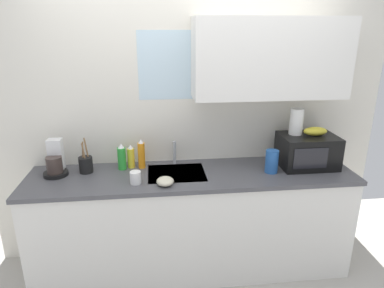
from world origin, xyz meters
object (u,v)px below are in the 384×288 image
(microwave, at_px, (307,151))
(dish_soap_bottle_orange, at_px, (141,154))
(cereal_canister, at_px, (272,161))
(small_bowl, at_px, (165,181))
(banana_bunch, at_px, (315,131))
(dish_soap_bottle_yellow, at_px, (131,157))
(dish_soap_bottle_green, at_px, (122,157))
(coffee_maker, at_px, (55,162))
(paper_towel_roll, at_px, (296,121))
(mug_white, at_px, (136,178))
(utensil_crock, at_px, (86,164))

(microwave, distance_m, dish_soap_bottle_orange, 1.39)
(dish_soap_bottle_orange, xyz_separation_m, cereal_canister, (1.05, -0.21, -0.03))
(microwave, xyz_separation_m, dish_soap_bottle_orange, (-1.39, 0.12, -0.02))
(small_bowl, bearing_deg, banana_bunch, 11.25)
(banana_bunch, height_order, cereal_canister, banana_bunch)
(dish_soap_bottle_yellow, bearing_deg, dish_soap_bottle_green, -157.89)
(coffee_maker, height_order, dish_soap_bottle_green, coffee_maker)
(dish_soap_bottle_green, bearing_deg, small_bowl, -45.92)
(dish_soap_bottle_orange, bearing_deg, paper_towel_roll, -2.87)
(mug_white, bearing_deg, cereal_canister, 4.73)
(dish_soap_bottle_green, bearing_deg, dish_soap_bottle_yellow, 22.11)
(dish_soap_bottle_orange, xyz_separation_m, dish_soap_bottle_green, (-0.16, -0.01, -0.02))
(dish_soap_bottle_orange, xyz_separation_m, mug_white, (-0.04, -0.30, -0.07))
(mug_white, distance_m, utensil_crock, 0.48)
(paper_towel_roll, height_order, cereal_canister, paper_towel_roll)
(cereal_canister, distance_m, small_bowl, 0.88)
(paper_towel_roll, bearing_deg, microwave, -27.38)
(paper_towel_roll, bearing_deg, dish_soap_bottle_yellow, 176.59)
(coffee_maker, height_order, utensil_crock, utensil_crock)
(paper_towel_roll, height_order, mug_white, paper_towel_roll)
(dish_soap_bottle_yellow, height_order, mug_white, dish_soap_bottle_yellow)
(microwave, relative_size, mug_white, 4.84)
(cereal_canister, height_order, mug_white, cereal_canister)
(coffee_maker, distance_m, utensil_crock, 0.23)
(paper_towel_roll, relative_size, coffee_maker, 0.79)
(dish_soap_bottle_green, relative_size, mug_white, 2.33)
(mug_white, relative_size, utensil_crock, 0.33)
(microwave, distance_m, cereal_canister, 0.36)
(cereal_canister, bearing_deg, small_bowl, -170.18)
(paper_towel_roll, height_order, dish_soap_bottle_green, paper_towel_roll)
(microwave, height_order, mug_white, microwave)
(banana_bunch, height_order, dish_soap_bottle_yellow, banana_bunch)
(coffee_maker, height_order, dish_soap_bottle_orange, coffee_maker)
(coffee_maker, distance_m, dish_soap_bottle_yellow, 0.59)
(utensil_crock, height_order, small_bowl, utensil_crock)
(coffee_maker, xyz_separation_m, dish_soap_bottle_green, (0.52, 0.04, -0.00))
(dish_soap_bottle_yellow, height_order, dish_soap_bottle_green, dish_soap_bottle_green)
(dish_soap_bottle_orange, height_order, utensil_crock, utensil_crock)
(dish_soap_bottle_orange, height_order, dish_soap_bottle_green, dish_soap_bottle_orange)
(mug_white, relative_size, small_bowl, 0.73)
(banana_bunch, bearing_deg, small_bowl, -168.75)
(dish_soap_bottle_yellow, relative_size, mug_white, 2.12)
(banana_bunch, xyz_separation_m, paper_towel_roll, (-0.15, 0.05, 0.08))
(utensil_crock, bearing_deg, dish_soap_bottle_green, 6.45)
(banana_bunch, relative_size, dish_soap_bottle_yellow, 0.99)
(banana_bunch, bearing_deg, mug_white, -172.67)
(cereal_canister, height_order, utensil_crock, utensil_crock)
(dish_soap_bottle_yellow, bearing_deg, utensil_crock, -170.21)
(mug_white, bearing_deg, coffee_maker, 158.73)
(small_bowl, bearing_deg, mug_white, 164.74)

